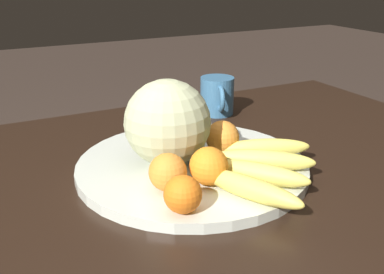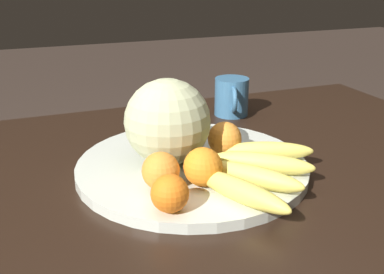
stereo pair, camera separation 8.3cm
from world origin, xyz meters
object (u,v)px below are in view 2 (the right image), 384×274
Objects in this scene: kitchen_table at (206,220)px; ceramic_mug at (232,97)px; banana_bunch at (255,170)px; orange_back_left at (225,139)px; fruit_bowl at (192,165)px; orange_front_left at (170,193)px; melon at (168,122)px; orange_front_right at (203,167)px; orange_mid_center at (161,171)px.

ceramic_mug is (-0.19, -0.30, 0.15)m from kitchen_table.
orange_back_left is (0.00, -0.12, 0.01)m from banana_bunch.
ceramic_mug reaches higher than orange_back_left.
ceramic_mug reaches higher than fruit_bowl.
orange_front_left is (0.09, 0.16, 0.04)m from fruit_bowl.
melon is 0.37m from ceramic_mug.
orange_back_left is at bearing -172.27° from fruit_bowl.
fruit_bowl is 6.57× the size of orange_front_right.
banana_bunch is (-0.05, 0.09, 0.14)m from kitchen_table.
orange_front_left is at bearing 54.50° from ceramic_mug.
orange_front_right is (-0.08, -0.06, 0.00)m from orange_front_left.
ceramic_mug is (-0.31, -0.43, 0.00)m from orange_front_left.
melon is 0.12m from orange_front_right.
melon is 0.19m from orange_front_left.
orange_mid_center is 0.52× the size of ceramic_mug.
kitchen_table is 0.20m from orange_mid_center.
orange_back_left is (-0.07, -0.01, 0.04)m from fruit_bowl.
orange_front_right is at bearing 49.82° from orange_back_left.
banana_bunch is 0.16m from orange_mid_center.
fruit_bowl is 0.14m from banana_bunch.
fruit_bowl is 2.73× the size of melon.
melon is 0.12m from orange_back_left.
fruit_bowl is 0.19m from orange_front_left.
ceramic_mug is (-0.30, -0.36, -0.00)m from orange_mid_center.
orange_front_left is at bearing 44.93° from orange_back_left.
orange_front_left reaches higher than fruit_bowl.
banana_bunch is at bearing 70.16° from ceramic_mug.
melon is 1.31× the size of ceramic_mug.
kitchen_table is 10.94× the size of ceramic_mug.
orange_back_left is at bearing -149.92° from orange_mid_center.
orange_mid_center is at bearing 30.08° from orange_back_left.
orange_mid_center is 0.18m from orange_back_left.
orange_front_left is (0.17, 0.05, 0.01)m from banana_bunch.
orange_front_left is at bearing 72.87° from melon.
orange_front_right reaches higher than kitchen_table.
orange_front_left is 0.08m from orange_mid_center.
melon reaches higher than orange_mid_center.
orange_front_right reaches higher than orange_front_left.
melon is 2.71× the size of orange_front_left.
fruit_bowl is (0.02, -0.02, 0.11)m from kitchen_table.
ceramic_mug reaches higher than banana_bunch.
orange_front_left is at bearing 83.13° from orange_mid_center.
melon is 0.12m from orange_mid_center.
orange_front_right reaches higher than orange_mid_center.
orange_back_left is at bearing -135.07° from orange_front_left.
fruit_bowl is at bearing -121.28° from orange_front_left.
banana_bunch is (-0.12, 0.13, -0.06)m from melon.
banana_bunch is 0.09m from orange_front_right.
fruit_bowl is 6.56× the size of orange_back_left.
orange_front_left is at bearing 49.84° from kitchen_table.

